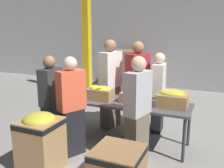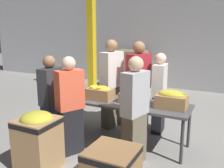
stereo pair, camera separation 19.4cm
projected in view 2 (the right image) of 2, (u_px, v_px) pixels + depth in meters
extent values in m
plane|color=gray|center=(115.00, 140.00, 4.49)|extent=(30.00, 30.00, 0.00)
cube|color=#A8A8AD|center=(176.00, 27.00, 7.95)|extent=(16.00, 0.08, 4.00)
cube|color=#4C4C51|center=(116.00, 102.00, 4.33)|extent=(2.55, 0.72, 0.04)
cylinder|color=#38383D|center=(50.00, 116.00, 4.68)|extent=(0.05, 0.05, 0.70)
cylinder|color=#38383D|center=(182.00, 142.00, 3.63)|extent=(0.05, 0.05, 0.70)
cylinder|color=#38383D|center=(69.00, 107.00, 5.20)|extent=(0.05, 0.05, 0.70)
cylinder|color=#38383D|center=(189.00, 128.00, 4.15)|extent=(0.05, 0.05, 0.70)
cube|color=#A37A4C|center=(72.00, 89.00, 4.72)|extent=(0.48, 0.28, 0.20)
ellipsoid|color=gold|center=(71.00, 84.00, 4.69)|extent=(0.42, 0.25, 0.12)
ellipsoid|color=gold|center=(69.00, 81.00, 4.75)|extent=(0.12, 0.21, 0.04)
ellipsoid|color=gold|center=(78.00, 82.00, 4.69)|extent=(0.19, 0.15, 0.05)
cube|color=#A37A4C|center=(100.00, 94.00, 4.37)|extent=(0.45, 0.28, 0.20)
ellipsoid|color=yellow|center=(100.00, 88.00, 4.34)|extent=(0.37, 0.22, 0.08)
ellipsoid|color=yellow|center=(102.00, 87.00, 4.25)|extent=(0.17, 0.17, 0.05)
ellipsoid|color=yellow|center=(103.00, 87.00, 4.31)|extent=(0.17, 0.06, 0.04)
ellipsoid|color=yellow|center=(94.00, 86.00, 4.37)|extent=(0.10, 0.19, 0.04)
cube|color=olive|center=(133.00, 97.00, 4.21)|extent=(0.41, 0.31, 0.17)
ellipsoid|color=yellow|center=(133.00, 92.00, 4.19)|extent=(0.36, 0.27, 0.10)
ellipsoid|color=yellow|center=(130.00, 88.00, 4.27)|extent=(0.12, 0.16, 0.06)
ellipsoid|color=yellow|center=(129.00, 90.00, 4.27)|extent=(0.20, 0.07, 0.05)
cube|color=#A37A4C|center=(172.00, 101.00, 3.91)|extent=(0.47, 0.34, 0.21)
ellipsoid|color=gold|center=(172.00, 94.00, 3.88)|extent=(0.41, 0.27, 0.13)
ellipsoid|color=gold|center=(173.00, 93.00, 3.79)|extent=(0.17, 0.09, 0.05)
ellipsoid|color=gold|center=(179.00, 94.00, 3.77)|extent=(0.21, 0.13, 0.05)
ellipsoid|color=gold|center=(165.00, 91.00, 3.94)|extent=(0.16, 0.15, 0.05)
cube|color=#2D3856|center=(138.00, 109.00, 4.89)|extent=(0.36, 0.45, 0.82)
cube|color=maroon|center=(139.00, 72.00, 4.73)|extent=(0.40, 0.52, 0.68)
sphere|color=#896042|center=(139.00, 47.00, 4.63)|extent=(0.23, 0.23, 0.23)
cube|color=#6B604C|center=(134.00, 139.00, 3.66)|extent=(0.28, 0.40, 0.76)
cube|color=#B2B2B7|center=(135.00, 94.00, 3.51)|extent=(0.32, 0.47, 0.63)
sphere|color=#DBAD89|center=(136.00, 64.00, 3.42)|extent=(0.21, 0.21, 0.21)
cube|color=black|center=(71.00, 131.00, 3.96)|extent=(0.34, 0.40, 0.74)
cube|color=#EA5B3D|center=(70.00, 90.00, 3.81)|extent=(0.38, 0.47, 0.61)
sphere|color=beige|center=(69.00, 63.00, 3.72)|extent=(0.21, 0.21, 0.21)
cube|color=#2D3856|center=(53.00, 124.00, 4.28)|extent=(0.20, 0.35, 0.73)
cube|color=#333338|center=(50.00, 86.00, 4.13)|extent=(0.22, 0.42, 0.60)
sphere|color=#896042|center=(49.00, 62.00, 4.04)|extent=(0.21, 0.21, 0.21)
cube|color=black|center=(158.00, 114.00, 4.78)|extent=(0.21, 0.36, 0.72)
cube|color=silver|center=(160.00, 80.00, 4.64)|extent=(0.23, 0.42, 0.60)
sphere|color=beige|center=(161.00, 59.00, 4.55)|extent=(0.20, 0.20, 0.20)
cube|color=#6B604C|center=(112.00, 107.00, 5.04)|extent=(0.31, 0.44, 0.83)
cube|color=silver|center=(112.00, 69.00, 4.87)|extent=(0.34, 0.51, 0.69)
sphere|color=#896042|center=(112.00, 46.00, 4.77)|extent=(0.24, 0.24, 0.24)
cube|color=tan|center=(38.00, 144.00, 3.50)|extent=(0.52, 0.52, 0.75)
cube|color=black|center=(37.00, 123.00, 3.43)|extent=(0.52, 0.52, 0.07)
ellipsoid|color=gold|center=(36.00, 118.00, 3.42)|extent=(0.44, 0.44, 0.18)
cube|color=black|center=(112.00, 153.00, 2.97)|extent=(0.58, 0.58, 0.07)
cube|color=gold|center=(91.00, 27.00, 7.07)|extent=(0.20, 0.20, 4.00)
cube|color=olive|center=(130.00, 87.00, 8.26)|extent=(0.98, 0.98, 0.13)
cube|color=#897556|center=(130.00, 68.00, 8.13)|extent=(0.90, 0.90, 1.14)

